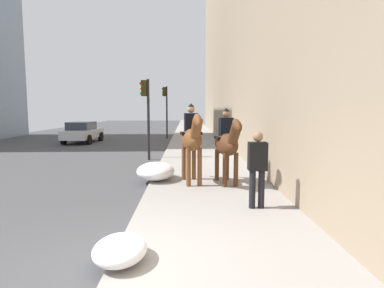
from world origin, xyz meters
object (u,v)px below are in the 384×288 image
Objects in this scene: mounted_horse_far at (227,143)px; pedestrian_greeting at (257,165)px; mounted_horse_near at (192,138)px; car_near_lane at (83,132)px; traffic_light_near_curb at (146,106)px; traffic_light_far_curb at (166,104)px.

mounted_horse_far is 1.31× the size of pedestrian_greeting.
mounted_horse_near is 0.58× the size of car_near_lane.
traffic_light_near_curb is 0.90× the size of traffic_light_far_curb.
mounted_horse_near is 15.96m from traffic_light_far_curb.
traffic_light_far_curb reaches higher than mounted_horse_far.
mounted_horse_near is at bearing -104.86° from mounted_horse_far.
pedestrian_greeting is 8.42m from traffic_light_near_curb.
traffic_light_near_curb is 10.66m from traffic_light_far_curb.
traffic_light_far_curb is at bearing -58.08° from car_near_lane.
traffic_light_far_curb is at bearing -1.02° from traffic_light_near_curb.
mounted_horse_far is at bearing -170.08° from traffic_light_far_curb.
mounted_horse_near is 14.67m from car_near_lane.
mounted_horse_far reaches higher than car_near_lane.
pedestrian_greeting is 0.42× the size of traffic_light_far_curb.
pedestrian_greeting is 17.48m from car_near_lane.
traffic_light_far_curb reaches higher than car_near_lane.
pedestrian_greeting is at bearing -156.27° from traffic_light_near_curb.
car_near_lane is at bearing 119.25° from traffic_light_far_curb.
car_near_lane is 1.01× the size of traffic_light_far_curb.
traffic_light_far_curb reaches higher than pedestrian_greeting.
traffic_light_far_curb is at bearing 10.06° from pedestrian_greeting.
traffic_light_near_curb is at bearing -142.39° from car_near_lane.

